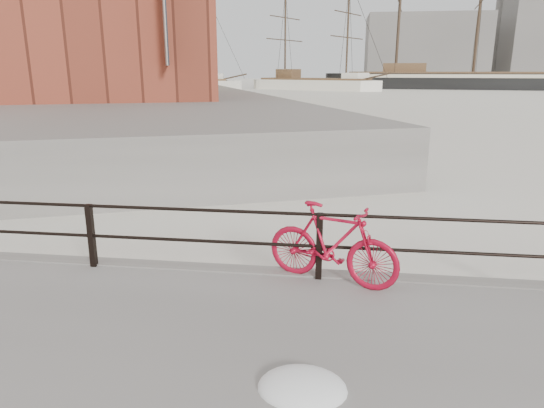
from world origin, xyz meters
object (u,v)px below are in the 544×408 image
at_px(barque_black, 471,89).
at_px(schooner_mid, 314,90).
at_px(workboat_far, 48,103).
at_px(workboat_near, 16,117).
at_px(bicycle, 332,244).
at_px(schooner_left, 176,90).

relative_size(barque_black, schooner_mid, 2.23).
bearing_deg(workboat_far, workboat_near, -63.10).
bearing_deg(bicycle, workboat_near, 151.34).
height_order(bicycle, workboat_near, workboat_near).
relative_size(bicycle, schooner_mid, 0.07).
height_order(bicycle, schooner_mid, schooner_mid).
bearing_deg(workboat_near, bicycle, -61.73).
bearing_deg(barque_black, workboat_near, -119.07).
xyz_separation_m(schooner_left, workboat_far, (-1.96, -35.53, 0.00)).
distance_m(workboat_near, workboat_far, 16.36).
distance_m(schooner_mid, schooner_left, 23.90).
distance_m(bicycle, schooner_left, 81.81).
xyz_separation_m(schooner_mid, workboat_far, (-25.68, -38.48, 0.00)).
xyz_separation_m(bicycle, workboat_far, (-29.98, 41.33, -0.94)).
height_order(schooner_mid, workboat_near, schooner_mid).
relative_size(bicycle, barque_black, 0.03).
distance_m(schooner_mid, workboat_far, 46.27).
bearing_deg(schooner_left, barque_black, -1.00).
xyz_separation_m(barque_black, schooner_mid, (-27.97, -7.35, 0.00)).
height_order(schooner_left, workboat_far, schooner_left).
bearing_deg(schooner_left, workboat_near, -96.91).
height_order(barque_black, workboat_far, barque_black).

